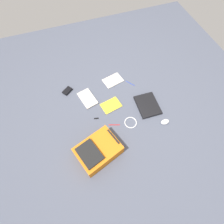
% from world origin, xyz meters
% --- Properties ---
extents(ground_plane, '(3.89, 3.89, 0.00)m').
position_xyz_m(ground_plane, '(0.00, 0.00, 0.00)').
color(ground_plane, '#4C5160').
extents(backpack, '(0.45, 0.52, 0.18)m').
position_xyz_m(backpack, '(0.39, -0.36, 0.08)').
color(backpack, orange).
rests_on(backpack, ground_plane).
extents(laptop, '(0.35, 0.27, 0.03)m').
position_xyz_m(laptop, '(0.01, 0.41, 0.02)').
color(laptop, black).
rests_on(laptop, ground_plane).
extents(book_manual, '(0.23, 0.29, 0.01)m').
position_xyz_m(book_manual, '(-0.51, 0.13, 0.01)').
color(book_manual, silver).
rests_on(book_manual, ground_plane).
extents(book_red, '(0.21, 0.27, 0.01)m').
position_xyz_m(book_red, '(-0.14, -0.03, 0.01)').
color(book_red, silver).
rests_on(book_red, ground_plane).
extents(book_blue, '(0.31, 0.23, 0.02)m').
position_xyz_m(book_blue, '(-0.34, -0.28, 0.01)').
color(book_blue, silver).
rests_on(book_blue, ground_plane).
extents(computer_mouse, '(0.07, 0.11, 0.04)m').
position_xyz_m(computer_mouse, '(0.30, 0.50, 0.02)').
color(computer_mouse, silver).
rests_on(computer_mouse, ground_plane).
extents(cable_coil, '(0.15, 0.15, 0.01)m').
position_xyz_m(cable_coil, '(0.16, 0.12, 0.01)').
color(cable_coil, silver).
rests_on(cable_coil, ground_plane).
extents(power_brick, '(0.13, 0.14, 0.03)m').
position_xyz_m(power_brick, '(-0.54, -0.50, 0.01)').
color(power_brick, black).
rests_on(power_brick, ground_plane).
extents(pen_black, '(0.05, 0.13, 0.01)m').
position_xyz_m(pen_black, '(0.12, -0.08, 0.00)').
color(pen_black, red).
rests_on(pen_black, ground_plane).
extents(pen_blue, '(0.12, 0.09, 0.01)m').
position_xyz_m(pen_blue, '(-0.40, 0.34, 0.00)').
color(pen_blue, '#1933B2').
rests_on(pen_blue, ground_plane).
extents(usb_stick, '(0.03, 0.06, 0.01)m').
position_xyz_m(usb_stick, '(-0.03, -0.26, 0.00)').
color(usb_stick, black).
rests_on(usb_stick, ground_plane).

